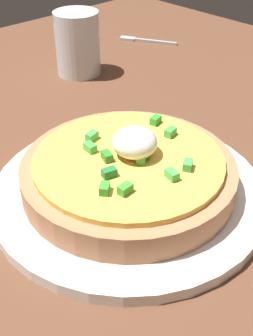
# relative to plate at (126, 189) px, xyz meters

# --- Properties ---
(dining_table) EXTENTS (1.13, 0.88, 0.02)m
(dining_table) POSITION_rel_plate_xyz_m (0.00, 0.12, -0.02)
(dining_table) COLOR brown
(dining_table) RESTS_ON ground
(plate) EXTENTS (0.27, 0.27, 0.01)m
(plate) POSITION_rel_plate_xyz_m (0.00, 0.00, 0.00)
(plate) COLOR white
(plate) RESTS_ON dining_table
(pizza) EXTENTS (0.21, 0.21, 0.06)m
(pizza) POSITION_rel_plate_xyz_m (0.00, 0.00, 0.02)
(pizza) COLOR #B97B52
(pizza) RESTS_ON plate
(cup_far) EXTENTS (0.07, 0.07, 0.10)m
(cup_far) POSITION_rel_plate_xyz_m (-0.27, 0.15, 0.04)
(cup_far) COLOR silver
(cup_far) RESTS_ON dining_table
(fork) EXTENTS (0.10, 0.06, 0.00)m
(fork) POSITION_rel_plate_xyz_m (-0.31, 0.33, -0.00)
(fork) COLOR #B7B7BC
(fork) RESTS_ON dining_table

